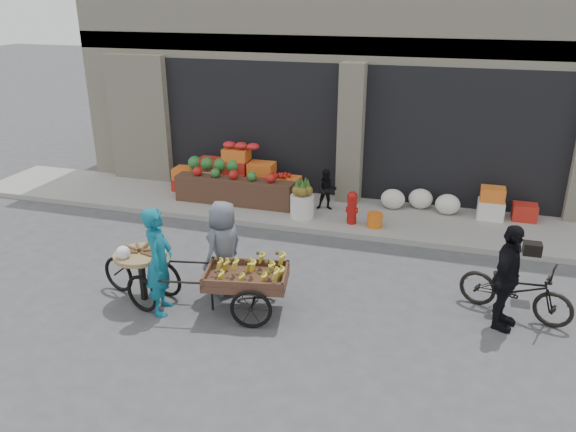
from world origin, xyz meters
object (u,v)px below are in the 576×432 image
(seated_person, at_px, (327,190))
(pineapple_bin, at_px, (302,206))
(vendor_woman, at_px, (159,261))
(tricycle_cart, at_px, (141,268))
(fire_hydrant, at_px, (352,206))
(vendor_grey, at_px, (224,248))
(orange_bucket, at_px, (375,220))
(cyclist, at_px, (507,278))
(bicycle, at_px, (516,289))
(banana_cart, at_px, (243,275))

(seated_person, bearing_deg, pineapple_bin, -133.69)
(vendor_woman, xyz_separation_m, tricycle_cart, (-0.47, 0.23, -0.30))
(fire_hydrant, bearing_deg, vendor_grey, -114.81)
(orange_bucket, relative_size, vendor_woman, 0.18)
(tricycle_cart, height_order, cyclist, cyclist)
(pineapple_bin, xyz_separation_m, seated_person, (0.40, 0.60, 0.21))
(seated_person, bearing_deg, vendor_woman, -117.66)
(seated_person, height_order, bicycle, seated_person)
(pineapple_bin, xyz_separation_m, vendor_woman, (-1.13, -4.19, 0.50))
(orange_bucket, relative_size, bicycle, 0.19)
(fire_hydrant, bearing_deg, orange_bucket, -5.71)
(orange_bucket, height_order, tricycle_cart, tricycle_cart)
(pineapple_bin, xyz_separation_m, cyclist, (3.95, -3.13, 0.45))
(vendor_grey, bearing_deg, seated_person, -172.39)
(seated_person, xyz_separation_m, vendor_woman, (-1.53, -4.79, 0.28))
(vendor_grey, bearing_deg, cyclist, 111.99)
(tricycle_cart, bearing_deg, fire_hydrant, 69.15)
(seated_person, xyz_separation_m, bicycle, (3.75, -3.33, -0.13))
(banana_cart, height_order, tricycle_cart, tricycle_cart)
(vendor_woman, height_order, bicycle, vendor_woman)
(orange_bucket, xyz_separation_m, seated_person, (-1.20, 0.70, 0.31))
(bicycle, xyz_separation_m, cyclist, (-0.20, -0.40, 0.37))
(banana_cart, xyz_separation_m, bicycle, (4.03, 1.12, -0.20))
(pineapple_bin, distance_m, orange_bucket, 1.61)
(pineapple_bin, bearing_deg, banana_cart, -88.25)
(fire_hydrant, distance_m, seated_person, 0.96)
(vendor_grey, xyz_separation_m, cyclist, (4.37, 0.20, 0.02))
(vendor_grey, relative_size, bicycle, 0.93)
(orange_bucket, xyz_separation_m, vendor_woman, (-2.73, -4.09, 0.60))
(seated_person, xyz_separation_m, banana_cart, (-0.28, -4.46, 0.07))
(orange_bucket, distance_m, vendor_woman, 4.95)
(tricycle_cart, bearing_deg, seated_person, 80.10)
(bicycle, bearing_deg, vendor_grey, 116.56)
(fire_hydrant, height_order, cyclist, cyclist)
(pineapple_bin, distance_m, tricycle_cart, 4.28)
(fire_hydrant, bearing_deg, bicycle, -41.31)
(vendor_woman, relative_size, cyclist, 1.06)
(pineapple_bin, relative_size, cyclist, 0.32)
(vendor_grey, bearing_deg, pineapple_bin, -167.79)
(orange_bucket, relative_size, tricycle_cart, 0.22)
(orange_bucket, bearing_deg, banana_cart, -111.53)
(tricycle_cart, xyz_separation_m, vendor_grey, (1.18, 0.63, 0.24))
(vendor_grey, xyz_separation_m, bicycle, (4.57, 0.60, -0.35))
(seated_person, distance_m, cyclist, 5.16)
(fire_hydrant, xyz_separation_m, banana_cart, (-0.98, -3.81, 0.15))
(seated_person, xyz_separation_m, tricycle_cart, (-2.00, -4.56, -0.02))
(fire_hydrant, relative_size, bicycle, 0.41)
(tricycle_cart, bearing_deg, banana_cart, 17.24)
(orange_bucket, distance_m, vendor_grey, 3.85)
(fire_hydrant, height_order, seated_person, seated_person)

